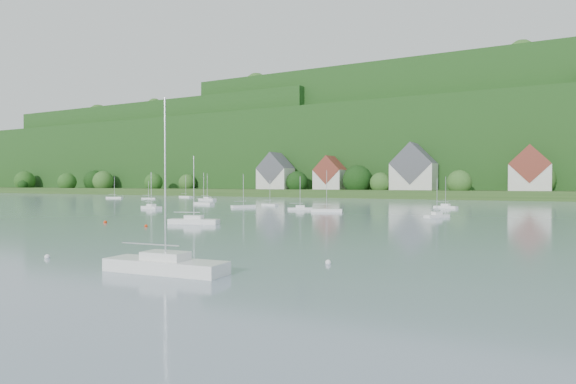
{
  "coord_description": "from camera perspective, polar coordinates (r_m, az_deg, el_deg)",
  "views": [
    {
      "loc": [
        53.52,
        -1.3,
        5.52
      ],
      "look_at": [
        12.04,
        75.0,
        4.0
      ],
      "focal_mm": 31.13,
      "sensor_mm": 36.0,
      "label": 1
    }
  ],
  "objects": [
    {
      "name": "far_shore_strip",
      "position": [
        208.33,
        13.64,
        -0.13
      ],
      "size": [
        600.0,
        60.0,
        3.0
      ],
      "primitive_type": "cube",
      "color": "#2A4C1C",
      "rests_on": "ground"
    },
    {
      "name": "forested_ridge",
      "position": [
        275.6,
        17.42,
        4.57
      ],
      "size": [
        620.0,
        181.22,
        69.89
      ],
      "color": "#183D13",
      "rests_on": "ground"
    },
    {
      "name": "village_building_0",
      "position": [
        217.37,
        -1.42,
        2.05
      ],
      "size": [
        14.0,
        10.4,
        16.0
      ],
      "color": "silver",
      "rests_on": "far_shore_strip"
    },
    {
      "name": "village_building_1",
      "position": [
        207.85,
        4.84,
        1.89
      ],
      "size": [
        12.0,
        9.36,
        14.0
      ],
      "color": "silver",
      "rests_on": "far_shore_strip"
    },
    {
      "name": "village_building_2",
      "position": [
        195.48,
        14.16,
        2.36
      ],
      "size": [
        16.0,
        11.44,
        18.0
      ],
      "color": "silver",
      "rests_on": "far_shore_strip"
    },
    {
      "name": "village_building_3",
      "position": [
        187.53,
        25.94,
        2.1
      ],
      "size": [
        13.0,
        10.4,
        15.5
      ],
      "color": "silver",
      "rests_on": "far_shore_strip"
    },
    {
      "name": "near_sailboat_3",
      "position": [
        68.92,
        -10.7,
        -3.22
      ],
      "size": [
        7.09,
        3.83,
        9.22
      ],
      "rotation": [
        0.0,
        0.0,
        0.3
      ],
      "color": "white",
      "rests_on": "ground"
    },
    {
      "name": "near_sailboat_4",
      "position": [
        31.97,
        -13.82,
        -8.02
      ],
      "size": [
        8.17,
        2.96,
        10.79
      ],
      "rotation": [
        0.0,
        0.0,
        0.09
      ],
      "color": "white",
      "rests_on": "ground"
    },
    {
      "name": "mooring_buoy_1",
      "position": [
        40.98,
        -25.81,
        -6.83
      ],
      "size": [
        0.39,
        0.39,
        0.39
      ],
      "primitive_type": "sphere",
      "color": "white",
      "rests_on": "ground"
    },
    {
      "name": "mooring_buoy_2",
      "position": [
        65.73,
        -15.91,
        -3.85
      ],
      "size": [
        0.41,
        0.41,
        0.41
      ],
      "primitive_type": "sphere",
      "color": "red",
      "rests_on": "ground"
    },
    {
      "name": "mooring_buoy_3",
      "position": [
        73.69,
        -20.15,
        -3.35
      ],
      "size": [
        0.48,
        0.48,
        0.48
      ],
      "primitive_type": "sphere",
      "color": "red",
      "rests_on": "ground"
    },
    {
      "name": "mooring_buoy_4",
      "position": [
        34.48,
        4.6,
        -8.21
      ],
      "size": [
        0.4,
        0.4,
        0.4
      ],
      "primitive_type": "sphere",
      "color": "white",
      "rests_on": "ground"
    },
    {
      "name": "far_sailboat_cluster",
      "position": [
        125.96,
        7.73,
        -1.35
      ],
      "size": [
        189.46,
        73.62,
        8.71
      ],
      "color": "white",
      "rests_on": "ground"
    }
  ]
}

